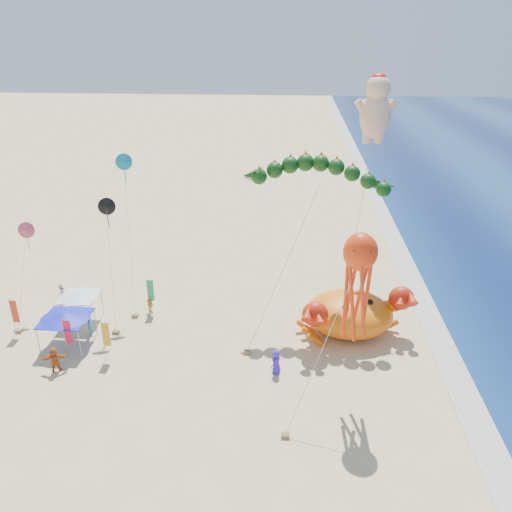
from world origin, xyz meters
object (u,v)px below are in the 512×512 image
(dragon_kite, at_px, (318,178))
(canopy_white, at_px, (79,294))
(canopy_blue, at_px, (65,316))
(octopus_kite, at_px, (358,278))
(cherub_kite, at_px, (376,107))
(crab_inflatable, at_px, (349,313))

(dragon_kite, bearing_deg, canopy_white, -171.62)
(dragon_kite, height_order, canopy_blue, dragon_kite)
(octopus_kite, xyz_separation_m, canopy_white, (-20.53, 7.46, -6.00))
(dragon_kite, relative_size, octopus_kite, 1.13)
(cherub_kite, bearing_deg, octopus_kite, -99.00)
(crab_inflatable, bearing_deg, canopy_blue, -171.17)
(octopus_kite, bearing_deg, dragon_kite, 101.64)
(crab_inflatable, bearing_deg, dragon_kite, 135.39)
(dragon_kite, distance_m, cherub_kite, 8.00)
(crab_inflatable, xyz_separation_m, canopy_blue, (-20.91, -3.25, 0.69))
(dragon_kite, distance_m, octopus_kite, 10.83)
(cherub_kite, relative_size, octopus_kite, 1.65)
(cherub_kite, bearing_deg, canopy_blue, -154.27)
(crab_inflatable, relative_size, cherub_kite, 0.49)
(crab_inflatable, distance_m, octopus_kite, 10.02)
(canopy_white, bearing_deg, dragon_kite, 8.38)
(dragon_kite, xyz_separation_m, canopy_white, (-18.43, -2.71, -9.07))
(dragon_kite, height_order, canopy_white, dragon_kite)
(canopy_blue, bearing_deg, octopus_kite, -11.66)
(octopus_kite, bearing_deg, canopy_blue, 168.34)
(dragon_kite, bearing_deg, cherub_kite, 47.50)
(canopy_blue, bearing_deg, crab_inflatable, 8.83)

